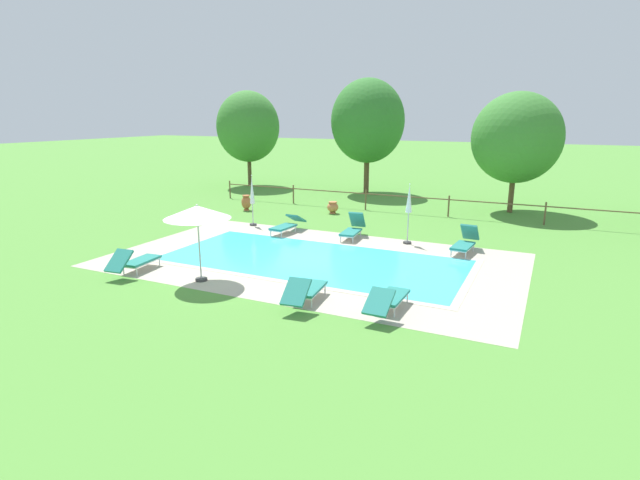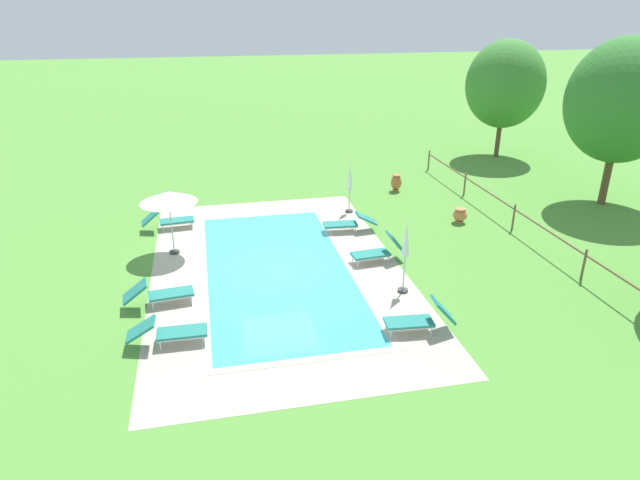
% 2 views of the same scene
% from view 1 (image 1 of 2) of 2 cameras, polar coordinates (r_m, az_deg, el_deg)
% --- Properties ---
extents(ground_plane, '(160.00, 160.00, 0.00)m').
position_cam_1_polar(ground_plane, '(17.00, -0.85, -2.32)').
color(ground_plane, '#518E38').
extents(pool_deck_paving, '(13.82, 8.20, 0.01)m').
position_cam_1_polar(pool_deck_paving, '(16.99, -0.85, -2.31)').
color(pool_deck_paving, '#B2A893').
rests_on(pool_deck_paving, ground).
extents(swimming_pool_water, '(10.23, 4.61, 0.01)m').
position_cam_1_polar(swimming_pool_water, '(16.99, -0.85, -2.31)').
color(swimming_pool_water, '#42CCD6').
rests_on(swimming_pool_water, ground).
extents(pool_coping_rim, '(10.71, 5.09, 0.01)m').
position_cam_1_polar(pool_coping_rim, '(16.99, -0.85, -2.29)').
color(pool_coping_rim, '#C0B59F').
rests_on(pool_coping_rim, ground).
extents(sun_lounger_north_near_steps, '(0.77, 1.89, 1.00)m').
position_cam_1_polar(sun_lounger_north_near_steps, '(19.93, 3.80, 1.32)').
color(sun_lounger_north_near_steps, '#237A70').
rests_on(sun_lounger_north_near_steps, ground).
extents(sun_lounger_north_mid, '(0.82, 2.06, 0.83)m').
position_cam_1_polar(sun_lounger_north_mid, '(13.09, -1.65, -5.77)').
color(sun_lounger_north_mid, '#237A70').
rests_on(sun_lounger_north_mid, ground).
extents(sun_lounger_north_far, '(0.76, 1.93, 0.96)m').
position_cam_1_polar(sun_lounger_north_far, '(18.57, 16.41, -0.23)').
color(sun_lounger_north_far, '#237A70').
rests_on(sun_lounger_north_far, ground).
extents(sun_lounger_north_end, '(0.79, 2.03, 0.86)m').
position_cam_1_polar(sun_lounger_north_end, '(16.63, -20.59, -2.29)').
color(sun_lounger_north_end, '#237A70').
rests_on(sun_lounger_north_end, ground).
extents(sun_lounger_south_near_corner, '(0.63, 2.05, 0.77)m').
position_cam_1_polar(sun_lounger_south_near_corner, '(12.63, 7.90, -6.72)').
color(sun_lounger_south_near_corner, '#237A70').
rests_on(sun_lounger_south_near_corner, ground).
extents(sun_lounger_south_mid, '(0.73, 2.10, 0.72)m').
position_cam_1_polar(sun_lounger_south_mid, '(20.85, -3.82, 1.78)').
color(sun_lounger_south_mid, '#237A70').
rests_on(sun_lounger_south_mid, ground).
extents(patio_umbrella_open_foreground, '(1.96, 1.96, 2.34)m').
position_cam_1_polar(patio_umbrella_open_foreground, '(14.81, -14.01, 3.09)').
color(patio_umbrella_open_foreground, '#383838').
rests_on(patio_umbrella_open_foreground, ground).
extents(patio_umbrella_closed_row_west, '(0.32, 0.32, 2.29)m').
position_cam_1_polar(patio_umbrella_closed_row_west, '(22.24, -7.85, 5.22)').
color(patio_umbrella_closed_row_west, '#383838').
rests_on(patio_umbrella_closed_row_west, ground).
extents(patio_umbrella_closed_row_mid_west, '(0.32, 0.32, 2.35)m').
position_cam_1_polar(patio_umbrella_closed_row_mid_west, '(19.12, 10.24, 4.09)').
color(patio_umbrella_closed_row_mid_west, '#383838').
rests_on(patio_umbrella_closed_row_mid_west, ground).
extents(terracotta_urn_near_fence, '(0.50, 0.50, 0.80)m').
position_cam_1_polar(terracotta_urn_near_fence, '(26.01, -8.53, 4.33)').
color(terracotta_urn_near_fence, '#B7663D').
rests_on(terracotta_urn_near_fence, ground).
extents(terracotta_urn_by_tree, '(0.57, 0.57, 0.61)m').
position_cam_1_polar(terracotta_urn_by_tree, '(24.94, 1.48, 3.82)').
color(terracotta_urn_by_tree, '#C67547').
rests_on(terracotta_urn_by_tree, ground).
extents(perimeter_fence, '(21.62, 0.08, 1.05)m').
position_cam_1_polar(perimeter_fence, '(25.36, 9.89, 4.66)').
color(perimeter_fence, brown).
rests_on(perimeter_fence, ground).
extents(tree_far_west, '(4.55, 4.55, 7.05)m').
position_cam_1_polar(tree_far_west, '(31.49, 5.53, 13.53)').
color(tree_far_west, brown).
rests_on(tree_far_west, ground).
extents(tree_west_mid, '(4.27, 4.27, 6.45)m').
position_cam_1_polar(tree_west_mid, '(34.83, -8.32, 12.84)').
color(tree_west_mid, brown).
rests_on(tree_west_mid, ground).
extents(tree_centre, '(4.37, 4.37, 5.98)m').
position_cam_1_polar(tree_centre, '(26.75, 21.79, 10.91)').
color(tree_centre, brown).
rests_on(tree_centre, ground).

